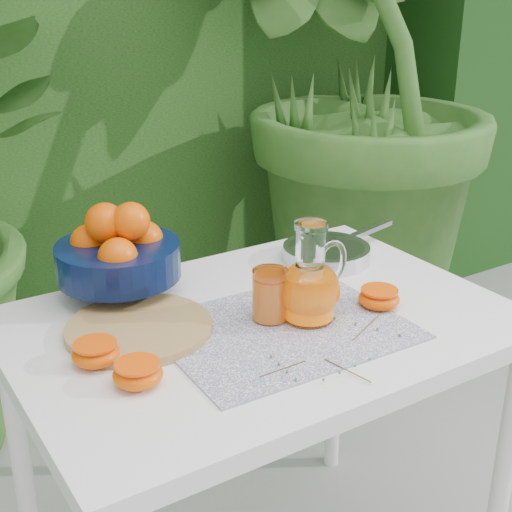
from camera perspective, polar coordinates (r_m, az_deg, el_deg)
hedge_backdrop at (r=3.19m, az=-17.88°, el=17.18°), size 8.00×1.65×2.50m
potted_plant_right at (r=2.76m, az=6.89°, el=14.20°), size 2.91×2.91×2.08m
white_table at (r=1.50m, az=0.41°, el=-7.76°), size 1.00×0.70×0.75m
placemat at (r=1.41m, az=2.11°, el=-5.85°), size 0.48×0.38×0.00m
cutting_board at (r=1.42m, az=-9.33°, el=-5.72°), size 0.35×0.35×0.02m
fruit_bowl at (r=1.56m, az=-10.98°, el=0.28°), size 0.34×0.34×0.21m
juice_pitcher at (r=1.42m, az=4.35°, el=-2.43°), size 0.19×0.15×0.21m
juice_tumbler at (r=1.43m, az=1.15°, el=-3.23°), size 0.08×0.08×0.11m
saute_pan at (r=1.74m, az=5.72°, el=0.31°), size 0.39×0.26×0.04m
orange_halves at (r=1.34m, az=-3.34°, el=-6.62°), size 0.68×0.20×0.04m
thyme_sprigs at (r=1.33m, az=6.36°, el=-7.70°), size 0.33×0.22×0.01m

